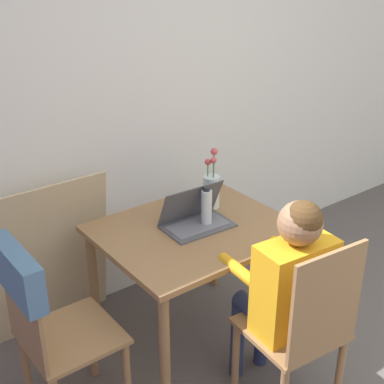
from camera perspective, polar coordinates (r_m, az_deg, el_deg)
The scene contains 9 objects.
wall_back at distance 3.22m, azimuth -3.00°, elevation 10.93°, with size 6.40×0.05×2.50m.
dining_table at distance 2.79m, azimuth 0.24°, elevation -5.60°, with size 0.95×0.78×0.70m.
chair_occupied at distance 2.46m, azimuth 11.63°, elevation -14.30°, with size 0.43×0.43×0.95m.
chair_spare at distance 2.36m, azimuth -15.86°, elevation -12.12°, with size 0.43×0.40×0.96m.
person_seated at distance 2.41m, azimuth 10.16°, elevation -9.15°, with size 0.39×0.45×1.09m.
laptop at distance 2.75m, azimuth 0.31°, elevation -2.62°, with size 0.36×0.24×0.21m.
flower_vase at distance 2.92m, azimuth 2.08°, elevation 0.35°, with size 0.09×0.09×0.34m.
water_bottle at distance 2.73m, azimuth 1.55°, elevation -1.63°, with size 0.06×0.06×0.21m.
cardboard_panel at distance 3.05m, azimuth -14.77°, elevation -6.90°, with size 0.67×0.14×0.92m.
Camera 1 is at (-1.75, -0.36, 2.02)m, focal length 50.00 mm.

